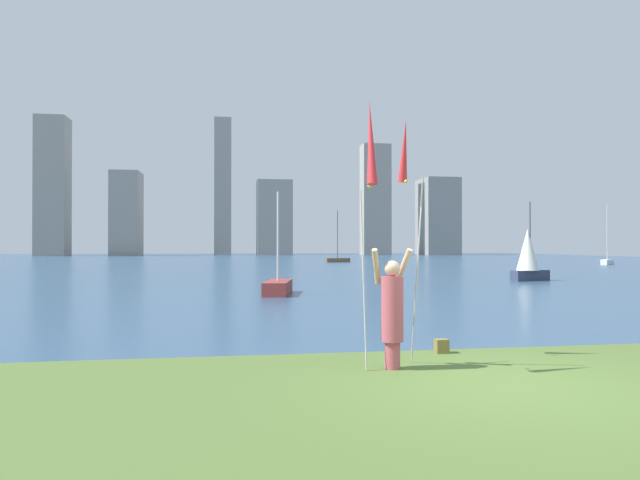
{
  "coord_description": "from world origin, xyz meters",
  "views": [
    {
      "loc": [
        -3.83,
        -7.39,
        1.93
      ],
      "look_at": [
        -1.12,
        9.52,
        2.06
      ],
      "focal_mm": 32.33,
      "sensor_mm": 36.0,
      "label": 1
    }
  ],
  "objects_px": {
    "kite_flag_right": "(405,158)",
    "person": "(392,309)",
    "sailboat_3": "(607,261)",
    "sailboat_7": "(278,287)",
    "kite_flag_left": "(370,149)",
    "sailboat_2": "(528,254)",
    "bag": "(441,346)",
    "sailboat_1": "(338,259)"
  },
  "relations": [
    {
      "from": "kite_flag_right",
      "to": "sailboat_7",
      "type": "relative_size",
      "value": 1.01
    },
    {
      "from": "person",
      "to": "sailboat_2",
      "type": "xyz_separation_m",
      "value": [
        13.29,
        19.85,
        0.48
      ]
    },
    {
      "from": "kite_flag_right",
      "to": "sailboat_2",
      "type": "bearing_deg",
      "value": 56.1
    },
    {
      "from": "sailboat_7",
      "to": "sailboat_3",
      "type": "bearing_deg",
      "value": 39.27
    },
    {
      "from": "sailboat_2",
      "to": "person",
      "type": "bearing_deg",
      "value": -123.8
    },
    {
      "from": "kite_flag_left",
      "to": "bag",
      "type": "relative_size",
      "value": 16.73
    },
    {
      "from": "kite_flag_right",
      "to": "bag",
      "type": "bearing_deg",
      "value": 26.43
    },
    {
      "from": "kite_flag_right",
      "to": "sailboat_3",
      "type": "bearing_deg",
      "value": 50.99
    },
    {
      "from": "bag",
      "to": "kite_flag_left",
      "type": "bearing_deg",
      "value": -138.47
    },
    {
      "from": "sailboat_1",
      "to": "sailboat_3",
      "type": "xyz_separation_m",
      "value": [
        24.12,
        -11.69,
        0.01
      ]
    },
    {
      "from": "bag",
      "to": "sailboat_3",
      "type": "xyz_separation_m",
      "value": [
        32.24,
        40.38,
        0.23
      ]
    },
    {
      "from": "kite_flag_right",
      "to": "sailboat_3",
      "type": "relative_size",
      "value": 0.69
    },
    {
      "from": "person",
      "to": "sailboat_2",
      "type": "distance_m",
      "value": 23.89
    },
    {
      "from": "kite_flag_right",
      "to": "sailboat_2",
      "type": "xyz_separation_m",
      "value": [
        12.85,
        19.13,
        -1.99
      ]
    },
    {
      "from": "person",
      "to": "sailboat_1",
      "type": "relative_size",
      "value": 0.33
    },
    {
      "from": "sailboat_1",
      "to": "sailboat_2",
      "type": "bearing_deg",
      "value": -83.26
    },
    {
      "from": "sailboat_1",
      "to": "sailboat_7",
      "type": "distance_m",
      "value": 40.78
    },
    {
      "from": "kite_flag_left",
      "to": "sailboat_7",
      "type": "bearing_deg",
      "value": 90.67
    },
    {
      "from": "sailboat_3",
      "to": "sailboat_7",
      "type": "bearing_deg",
      "value": -140.73
    },
    {
      "from": "bag",
      "to": "sailboat_1",
      "type": "distance_m",
      "value": 52.7
    },
    {
      "from": "kite_flag_left",
      "to": "kite_flag_right",
      "type": "bearing_deg",
      "value": 51.13
    },
    {
      "from": "person",
      "to": "sailboat_2",
      "type": "height_order",
      "value": "sailboat_2"
    },
    {
      "from": "kite_flag_right",
      "to": "person",
      "type": "bearing_deg",
      "value": -121.15
    },
    {
      "from": "sailboat_3",
      "to": "kite_flag_right",
      "type": "bearing_deg",
      "value": -129.01
    },
    {
      "from": "person",
      "to": "sailboat_7",
      "type": "relative_size",
      "value": 0.47
    },
    {
      "from": "kite_flag_left",
      "to": "sailboat_2",
      "type": "height_order",
      "value": "sailboat_2"
    },
    {
      "from": "bag",
      "to": "sailboat_1",
      "type": "bearing_deg",
      "value": 81.14
    },
    {
      "from": "sailboat_3",
      "to": "sailboat_7",
      "type": "xyz_separation_m",
      "value": [
        -34.07,
        -27.85,
        -0.05
      ]
    },
    {
      "from": "kite_flag_left",
      "to": "bag",
      "type": "xyz_separation_m",
      "value": [
        1.67,
        1.47,
        -3.22
      ]
    },
    {
      "from": "bag",
      "to": "sailboat_2",
      "type": "bearing_deg",
      "value": 57.24
    },
    {
      "from": "sailboat_1",
      "to": "sailboat_2",
      "type": "xyz_separation_m",
      "value": [
        3.94,
        -33.34,
        1.06
      ]
    },
    {
      "from": "kite_flag_left",
      "to": "sailboat_1",
      "type": "bearing_deg",
      "value": 79.65
    },
    {
      "from": "kite_flag_right",
      "to": "bag",
      "type": "height_order",
      "value": "kite_flag_right"
    },
    {
      "from": "kite_flag_left",
      "to": "sailboat_2",
      "type": "relative_size",
      "value": 0.97
    },
    {
      "from": "kite_flag_left",
      "to": "bag",
      "type": "distance_m",
      "value": 3.91
    },
    {
      "from": "kite_flag_left",
      "to": "sailboat_2",
      "type": "xyz_separation_m",
      "value": [
        13.72,
        20.21,
        -1.94
      ]
    },
    {
      "from": "sailboat_2",
      "to": "sailboat_7",
      "type": "distance_m",
      "value": 15.25
    },
    {
      "from": "sailboat_2",
      "to": "sailboat_3",
      "type": "distance_m",
      "value": 29.61
    },
    {
      "from": "kite_flag_right",
      "to": "sailboat_1",
      "type": "bearing_deg",
      "value": 80.36
    },
    {
      "from": "sailboat_3",
      "to": "sailboat_2",
      "type": "bearing_deg",
      "value": -132.99
    },
    {
      "from": "person",
      "to": "kite_flag_right",
      "type": "xyz_separation_m",
      "value": [
        0.44,
        0.72,
        2.47
      ]
    },
    {
      "from": "sailboat_2",
      "to": "sailboat_3",
      "type": "xyz_separation_m",
      "value": [
        20.18,
        21.65,
        -1.05
      ]
    }
  ]
}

